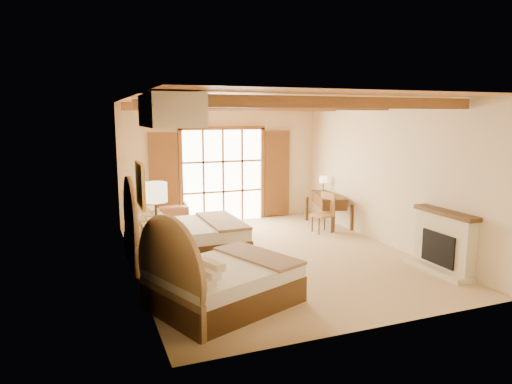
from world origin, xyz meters
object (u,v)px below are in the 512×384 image
nightstand (162,272)px  armchair (171,218)px  bed_far (178,236)px  bed_near (215,280)px  desk (328,209)px

nightstand → armchair: (0.84, 3.64, 0.09)m
bed_far → armchair: size_ratio=2.82×
bed_near → bed_far: (-0.05, 2.56, 0.05)m
bed_near → nightstand: (-0.64, 1.00, -0.12)m
bed_near → nightstand: bearing=100.7°
bed_far → nightstand: (-0.58, -1.56, -0.17)m
desk → bed_near: bearing=-119.1°
bed_near → armchair: (0.20, 4.64, -0.04)m
bed_near → desk: 5.82m
armchair → desk: desk is taller
bed_near → desk: size_ratio=1.56×
nightstand → desk: 5.72m
bed_near → desk: bed_near is taller
bed_near → bed_far: size_ratio=1.12×
bed_far → armchair: bearing=82.3°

